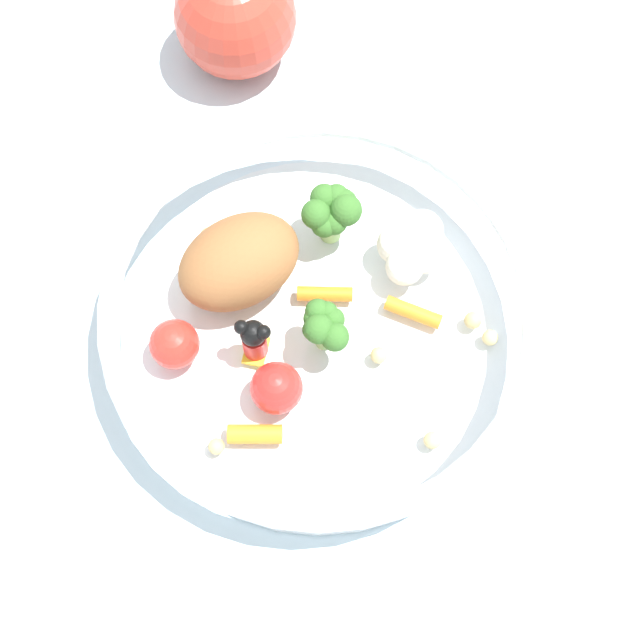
% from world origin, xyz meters
% --- Properties ---
extents(ground_plane, '(2.40, 2.40, 0.00)m').
position_xyz_m(ground_plane, '(0.00, 0.00, 0.00)').
color(ground_plane, silver).
extents(food_container, '(0.26, 0.26, 0.06)m').
position_xyz_m(food_container, '(-0.02, 0.02, 0.03)').
color(food_container, white).
rests_on(food_container, ground_plane).
extents(loose_apple, '(0.08, 0.08, 0.09)m').
position_xyz_m(loose_apple, '(-0.15, 0.18, 0.04)').
color(loose_apple, '#BC3828').
rests_on(loose_apple, ground_plane).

